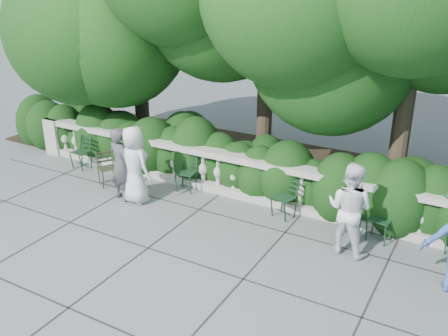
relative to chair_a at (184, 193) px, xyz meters
The scene contains 13 objects.
ground 1.83m from the chair_a, 46.75° to the right, with size 90.00×90.00×0.00m, color #55585D.
balustrade 1.42m from the chair_a, 20.48° to the left, with size 12.00×0.44×1.00m.
shrub_hedge 2.09m from the chair_a, 53.08° to the left, with size 15.00×2.60×1.70m, color black, non-canonical shape.
tree_canopy 4.79m from the chair_a, 43.83° to the left, with size 15.04×6.52×6.78m.
chair_a is the anchor object (origin of this frame).
chair_b 3.14m from the chair_a, behind, with size 0.44×0.48×0.84m, color black, non-canonical shape.
chair_c 2.41m from the chair_a, ahead, with size 0.44×0.48×0.84m, color black, non-canonical shape.
chair_d 4.39m from the chair_a, ahead, with size 0.44×0.48×0.84m, color black, non-canonical shape.
chair_e 3.88m from the chair_a, ahead, with size 0.44×0.48×0.84m, color black, non-canonical shape.
chair_weathered 1.77m from the chair_a, 160.56° to the right, with size 0.44×0.48×0.84m, color black, non-canonical shape.
person_businessman 1.39m from the chair_a, 128.97° to the right, with size 0.85×0.55×1.73m, color silver.
person_woman_grey 1.61m from the chair_a, 138.22° to the right, with size 0.61×0.40×1.66m, color #424146.
person_casual_man 4.12m from the chair_a, ahead, with size 0.85×0.66×1.75m, color white.
Camera 1 is at (4.68, -7.28, 4.93)m, focal length 40.00 mm.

